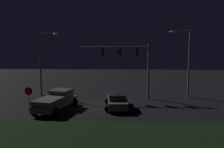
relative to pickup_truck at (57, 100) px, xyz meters
The scene contains 8 objects.
ground_plane 5.04m from the pickup_truck, 25.89° to the left, with size 80.00×80.00×0.00m, color black.
grass_median 7.72m from the pickup_truck, 54.51° to the right, with size 20.72×5.16×0.10m, color black.
pickup_truck is the anchor object (origin of this frame).
car_sedan 5.91m from the pickup_truck, ahead, with size 2.70×4.52×1.51m.
traffic_signal_gantry 9.47m from the pickup_truck, 35.67° to the left, with size 8.32×0.56×6.50m.
street_lamp_left 8.35m from the pickup_truck, 118.05° to the left, with size 2.52×0.44×7.94m.
street_lamp_right 15.75m from the pickup_truck, 23.69° to the left, with size 2.59×0.44×8.15m.
stop_sign 2.71m from the pickup_truck, behind, with size 0.76×0.08×2.23m.
Camera 1 is at (1.80, -22.12, 5.83)m, focal length 34.19 mm.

